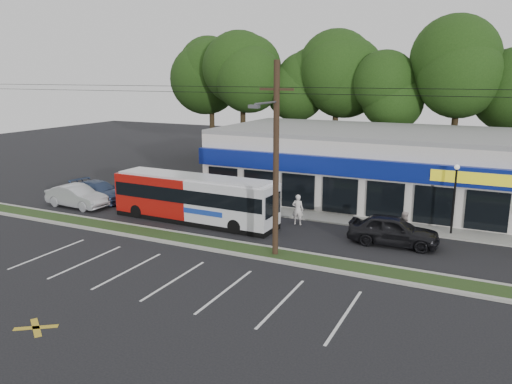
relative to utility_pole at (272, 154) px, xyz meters
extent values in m
plane|color=black|center=(-2.83, -0.93, -5.41)|extent=(120.00, 120.00, 0.00)
cube|color=#223E19|center=(-2.83, 0.07, -5.35)|extent=(40.00, 1.60, 0.12)
cube|color=#9E9E93|center=(-2.83, -0.78, -5.34)|extent=(40.00, 0.25, 0.14)
cube|color=#9E9E93|center=(-2.83, 0.92, -5.34)|extent=(40.00, 0.25, 0.14)
cube|color=#9E9E93|center=(2.17, 8.07, -5.36)|extent=(32.00, 2.20, 0.10)
cube|color=beige|center=(2.67, 15.07, -2.91)|extent=(25.00, 12.00, 5.00)
cube|color=navy|center=(2.67, 8.82, -2.01)|extent=(25.00, 0.50, 1.20)
cube|color=black|center=(2.67, 9.01, -4.01)|extent=(24.00, 0.12, 2.40)
cube|color=yellow|center=(9.67, 8.55, -2.01)|extent=(6.00, 0.06, 0.70)
cube|color=gray|center=(2.67, 15.07, -0.26)|extent=(25.00, 12.00, 0.30)
cylinder|color=black|center=(0.17, 0.07, -0.41)|extent=(0.30, 0.30, 10.00)
cube|color=black|center=(0.17, 0.07, 3.19)|extent=(1.80, 0.12, 0.12)
cylinder|color=#59595E|center=(0.17, -1.13, 2.59)|extent=(0.10, 2.40, 0.10)
cube|color=#59595E|center=(0.17, -2.43, 2.49)|extent=(0.50, 0.25, 0.15)
cylinder|color=black|center=(-2.83, 0.07, 3.29)|extent=(50.00, 0.02, 0.02)
cylinder|color=black|center=(-2.83, 0.07, 2.99)|extent=(50.00, 0.02, 0.02)
cylinder|color=black|center=(8.17, 7.87, -3.41)|extent=(0.12, 0.12, 4.00)
sphere|color=silver|center=(8.17, 7.87, -1.31)|extent=(0.30, 0.30, 0.30)
cylinder|color=black|center=(-18.83, 25.07, -2.55)|extent=(0.56, 0.56, 5.72)
sphere|color=#18320E|center=(-18.83, 25.07, 3.04)|extent=(6.76, 6.76, 6.76)
cylinder|color=black|center=(-13.83, 25.07, -2.55)|extent=(0.56, 0.56, 5.72)
sphere|color=#18320E|center=(-13.83, 25.07, 3.04)|extent=(6.76, 6.76, 6.76)
cylinder|color=black|center=(-8.83, 25.07, -2.55)|extent=(0.56, 0.56, 5.72)
sphere|color=#18320E|center=(-8.83, 25.07, 3.04)|extent=(6.76, 6.76, 6.76)
cylinder|color=black|center=(-3.83, 25.07, -2.55)|extent=(0.56, 0.56, 5.72)
sphere|color=#18320E|center=(-3.83, 25.07, 3.04)|extent=(6.76, 6.76, 6.76)
cylinder|color=black|center=(1.17, 25.07, -2.55)|extent=(0.56, 0.56, 5.72)
sphere|color=#18320E|center=(1.17, 25.07, 3.04)|extent=(6.76, 6.76, 6.76)
cylinder|color=black|center=(6.17, 25.07, -2.55)|extent=(0.56, 0.56, 5.72)
sphere|color=#18320E|center=(6.17, 25.07, 3.04)|extent=(6.76, 6.76, 6.76)
cylinder|color=black|center=(11.17, 25.07, -2.55)|extent=(0.56, 0.56, 5.72)
cube|color=#A5120C|center=(-9.87, 3.64, -3.81)|extent=(5.65, 2.47, 2.56)
cube|color=silver|center=(-4.28, 3.51, -3.81)|extent=(5.65, 2.47, 2.56)
cube|color=black|center=(-7.08, 3.57, -5.23)|extent=(11.23, 2.56, 0.33)
cube|color=black|center=(-7.08, 3.57, -3.50)|extent=(11.01, 2.66, 0.89)
cube|color=black|center=(-1.46, 3.44, -3.64)|extent=(0.11, 1.98, 1.30)
cube|color=#193899|center=(-5.71, 2.36, -4.34)|extent=(2.79, 0.10, 0.33)
cube|color=silver|center=(-7.08, 3.57, -2.48)|extent=(10.67, 2.36, 0.17)
cylinder|color=black|center=(-11.02, 2.63, -4.97)|extent=(0.90, 0.28, 0.89)
cylinder|color=black|center=(-10.96, 4.71, -4.97)|extent=(0.90, 0.28, 0.89)
cylinder|color=black|center=(-3.53, 2.44, -4.97)|extent=(0.90, 0.28, 0.89)
cylinder|color=black|center=(-3.48, 4.53, -4.97)|extent=(0.90, 0.28, 0.89)
imported|color=black|center=(5.39, 4.57, -4.57)|extent=(5.02, 2.18, 1.69)
imported|color=#AFB2B7|center=(-16.68, 2.97, -4.62)|extent=(4.91, 1.91, 1.59)
imported|color=navy|center=(-16.52, 5.06, -4.67)|extent=(5.40, 2.89, 1.49)
imported|color=silver|center=(-0.83, 5.87, -4.43)|extent=(0.77, 0.57, 1.96)
imported|color=#BAACA7|center=(5.84, 5.19, -4.50)|extent=(1.07, 0.95, 1.84)
camera|label=1|loc=(10.10, -22.68, 3.85)|focal=35.00mm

